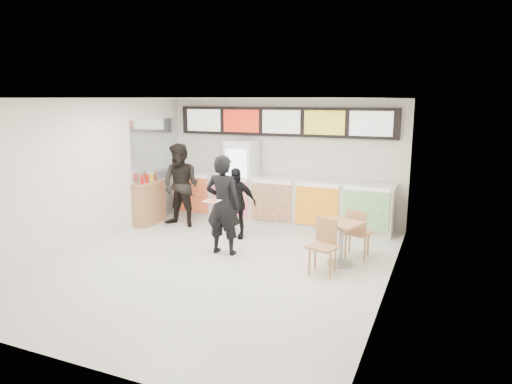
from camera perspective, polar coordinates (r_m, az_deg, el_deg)
The scene contains 15 objects.
floor at distance 8.53m, azimuth -4.82°, elevation -9.00°, with size 7.00×7.00×0.00m, color beige.
ceiling at distance 7.99m, azimuth -5.20°, elevation 11.59°, with size 7.00×7.00×0.00m, color white.
wall_back at distance 11.29m, azimuth 3.36°, elevation 3.97°, with size 6.00×6.00×0.00m, color silver.
wall_left at distance 9.88m, azimuth -20.58°, elevation 2.15°, with size 7.00×7.00×0.00m, color silver.
wall_right at distance 7.24m, azimuth 16.47°, elevation -0.79°, with size 7.00×7.00×0.00m, color silver.
service_counter at distance 11.08m, azimuth 2.59°, elevation -1.04°, with size 5.56×0.77×1.14m.
menu_board at distance 11.13m, azimuth 3.26°, elevation 8.77°, with size 5.50×0.14×0.70m.
drinks_fridge at distance 11.36m, azimuth -1.78°, elevation 1.49°, with size 0.70×0.67×2.00m.
mirror_panel at distance 11.72m, azimuth -12.37°, elevation 5.23°, with size 0.01×2.00×1.50m, color #B2B7BF.
customer_main at distance 8.84m, azimuth -4.13°, elevation -1.62°, with size 0.71×0.47×1.95m, color black.
customer_left at distance 10.88m, azimuth -9.38°, elevation 0.80°, with size 0.96×0.75×1.97m, color black.
customer_mid at distance 9.91m, azimuth -2.58°, elevation -1.37°, with size 0.91×0.38×1.55m, color black.
pizza_slice at distance 8.41m, azimuth -5.54°, elevation -1.07°, with size 0.36×0.36×0.02m.
cafe_table at distance 8.46m, azimuth 10.61°, elevation -5.35°, with size 0.96×1.69×0.96m.
condiment_ledge at distance 11.33m, azimuth -13.19°, elevation -1.33°, with size 0.37×0.91×1.21m.
Camera 1 is at (3.76, -7.04, 2.99)m, focal length 32.00 mm.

